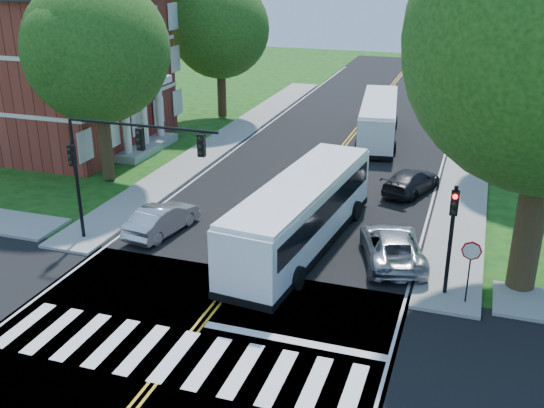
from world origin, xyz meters
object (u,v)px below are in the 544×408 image
at_px(signal_ne, 452,227).
at_px(dark_sedan, 411,181).
at_px(bus_lead, 301,212).
at_px(bus_follow, 379,119).
at_px(suv, 392,246).
at_px(signal_nw, 119,155).
at_px(hatchback, 162,219).

height_order(signal_ne, dark_sedan, signal_ne).
relative_size(bus_lead, bus_follow, 1.11).
bearing_deg(signal_ne, bus_lead, 158.95).
height_order(bus_follow, suv, bus_follow).
relative_size(signal_nw, signal_ne, 1.62).
distance_m(bus_follow, suv, 19.37).
bearing_deg(dark_sedan, bus_follow, -51.05).
xyz_separation_m(signal_ne, dark_sedan, (-2.70, 11.21, -2.30)).
xyz_separation_m(signal_nw, bus_follow, (7.77, 21.32, -2.87)).
xyz_separation_m(signal_nw, dark_sedan, (11.36, 11.22, -3.71)).
distance_m(signal_nw, hatchback, 4.18).
relative_size(signal_nw, dark_sedan, 1.59).
xyz_separation_m(hatchback, dark_sedan, (10.53, 9.36, -0.06)).
relative_size(signal_ne, bus_follow, 0.39).
height_order(signal_nw, dark_sedan, signal_nw).
bearing_deg(dark_sedan, bus_lead, 85.43).
bearing_deg(bus_follow, signal_nw, 62.47).
height_order(signal_nw, signal_ne, signal_nw).
height_order(signal_ne, hatchback, signal_ne).
bearing_deg(hatchback, signal_ne, -179.36).
distance_m(signal_ne, bus_follow, 22.27).
height_order(signal_ne, bus_lead, signal_ne).
bearing_deg(suv, bus_follow, -95.11).
relative_size(signal_nw, bus_follow, 0.64).
xyz_separation_m(signal_nw, hatchback, (0.83, 1.86, -3.65)).
bearing_deg(bus_follow, hatchback, 62.87).
xyz_separation_m(bus_lead, bus_follow, (0.27, 18.79, -0.18)).
height_order(suv, dark_sedan, suv).
height_order(signal_ne, suv, signal_ne).
xyz_separation_m(bus_follow, hatchback, (-6.94, -19.47, -0.78)).
distance_m(hatchback, dark_sedan, 14.09).
bearing_deg(dark_sedan, hatchback, 61.04).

